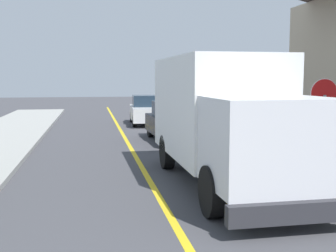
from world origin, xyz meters
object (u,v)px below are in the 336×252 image
(parked_car_near, at_px, (174,122))
(stop_sign, at_px, (324,108))
(parked_car_mid, at_px, (147,111))
(box_truck, at_px, (223,114))

(parked_car_near, height_order, stop_sign, stop_sign)
(parked_car_mid, distance_m, stop_sign, 14.20)
(stop_sign, bearing_deg, parked_car_mid, 102.59)
(parked_car_mid, xyz_separation_m, stop_sign, (3.09, -13.82, 1.06))
(parked_car_near, xyz_separation_m, parked_car_mid, (-0.29, 6.82, 0.00))
(parked_car_mid, bearing_deg, parked_car_near, -87.55)
(box_truck, distance_m, parked_car_mid, 14.28)
(parked_car_mid, relative_size, stop_sign, 1.69)
(box_truck, height_order, parked_car_mid, box_truck)
(parked_car_mid, bearing_deg, box_truck, -89.62)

